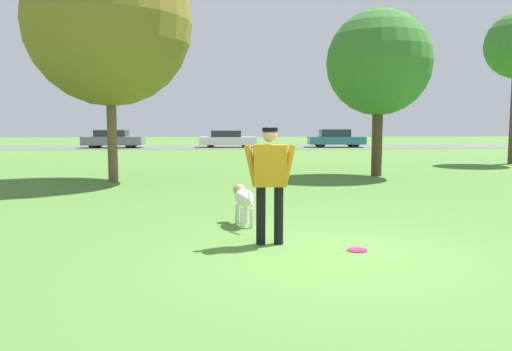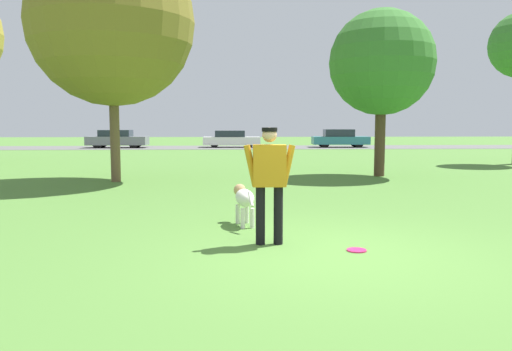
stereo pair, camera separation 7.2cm
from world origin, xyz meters
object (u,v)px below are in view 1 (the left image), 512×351
(parked_car_white, at_px, (227,139))
(person, at_px, (270,175))
(frisbee, at_px, (357,250))
(tree_near_left, at_px, (109,23))
(parked_car_teal, at_px, (336,138))
(parked_car_grey, at_px, (113,139))
(tree_mid_center, at_px, (379,63))
(dog, at_px, (244,198))

(parked_car_white, bearing_deg, person, -88.79)
(frisbee, height_order, parked_car_white, parked_car_white)
(tree_near_left, height_order, parked_car_teal, tree_near_left)
(person, relative_size, frisbee, 6.22)
(frisbee, distance_m, parked_car_teal, 30.16)
(parked_car_grey, height_order, parked_car_teal, parked_car_teal)
(tree_mid_center, bearing_deg, parked_car_grey, 122.40)
(tree_mid_center, bearing_deg, parked_car_teal, 80.91)
(parked_car_white, bearing_deg, frisbee, -86.64)
(frisbee, relative_size, tree_mid_center, 0.05)
(person, height_order, parked_car_white, person)
(dog, bearing_deg, person, -177.45)
(parked_car_teal, bearing_deg, tree_mid_center, -96.23)
(tree_near_left, distance_m, parked_car_grey, 22.05)
(person, bearing_deg, dog, 103.83)
(parked_car_white, xyz_separation_m, parked_car_teal, (7.87, -0.37, 0.04))
(parked_car_white, bearing_deg, tree_near_left, -98.71)
(dog, height_order, frisbee, dog)
(frisbee, bearing_deg, dog, 128.81)
(person, height_order, parked_car_grey, person)
(person, xyz_separation_m, tree_mid_center, (4.30, 8.99, 2.63))
(tree_mid_center, xyz_separation_m, parked_car_white, (-4.67, 20.42, -3.00))
(frisbee, bearing_deg, person, 158.95)
(frisbee, xyz_separation_m, tree_mid_center, (3.17, 9.43, 3.59))
(person, xyz_separation_m, parked_car_grey, (-8.45, 29.09, -0.34))
(parked_car_grey, bearing_deg, frisbee, -71.47)
(dog, xyz_separation_m, parked_car_white, (-0.06, 28.06, 0.15))
(parked_car_grey, distance_m, parked_car_white, 8.09)
(parked_car_grey, xyz_separation_m, parked_car_teal, (15.96, -0.06, 0.01))
(person, bearing_deg, tree_near_left, 116.96)
(parked_car_grey, relative_size, parked_car_teal, 1.02)
(tree_near_left, height_order, parked_car_white, tree_near_left)
(tree_mid_center, height_order, parked_car_grey, tree_mid_center)
(person, relative_size, parked_car_grey, 0.39)
(person, bearing_deg, parked_car_white, 91.62)
(tree_mid_center, bearing_deg, frisbee, -108.60)
(tree_mid_center, relative_size, parked_car_white, 1.29)
(tree_near_left, relative_size, parked_car_grey, 1.64)
(tree_near_left, xyz_separation_m, parked_car_white, (3.49, 21.53, -3.93))
(dog, height_order, parked_car_white, parked_car_white)
(tree_mid_center, distance_m, parked_car_white, 21.16)
(dog, bearing_deg, tree_mid_center, -41.48)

